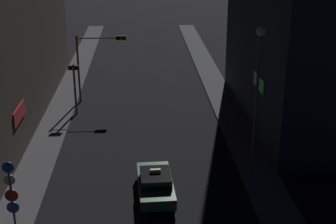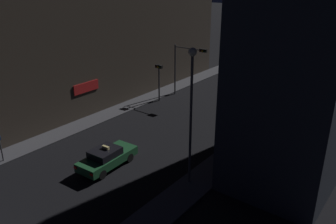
{
  "view_description": "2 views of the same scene",
  "coord_description": "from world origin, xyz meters",
  "px_view_note": "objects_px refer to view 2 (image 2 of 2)",
  "views": [
    {
      "loc": [
        -0.18,
        -12.49,
        13.47
      ],
      "look_at": [
        1.46,
        16.3,
        2.71
      ],
      "focal_mm": 52.59,
      "sensor_mm": 36.0,
      "label": 1
    },
    {
      "loc": [
        16.57,
        -3.37,
        12.44
      ],
      "look_at": [
        1.09,
        16.85,
        2.32
      ],
      "focal_mm": 36.89,
      "sensor_mm": 36.0,
      "label": 2
    }
  ],
  "objects_px": {
    "traffic_light_overhead": "(186,61)",
    "traffic_light_left_kerb": "(159,75)",
    "taxi": "(107,157)",
    "street_lamp_near_block": "(191,98)"
  },
  "relations": [
    {
      "from": "taxi",
      "to": "street_lamp_near_block",
      "type": "height_order",
      "value": "street_lamp_near_block"
    },
    {
      "from": "taxi",
      "to": "traffic_light_left_kerb",
      "type": "bearing_deg",
      "value": 113.99
    },
    {
      "from": "taxi",
      "to": "traffic_light_overhead",
      "type": "xyz_separation_m",
      "value": [
        -4.25,
        15.65,
        3.27
      ]
    },
    {
      "from": "traffic_light_overhead",
      "to": "traffic_light_left_kerb",
      "type": "distance_m",
      "value": 3.39
    },
    {
      "from": "traffic_light_overhead",
      "to": "street_lamp_near_block",
      "type": "xyz_separation_m",
      "value": [
        9.87,
        -13.8,
        1.74
      ]
    },
    {
      "from": "taxi",
      "to": "traffic_light_overhead",
      "type": "bearing_deg",
      "value": 105.2
    },
    {
      "from": "street_lamp_near_block",
      "to": "taxi",
      "type": "bearing_deg",
      "value": -161.78
    },
    {
      "from": "taxi",
      "to": "traffic_light_overhead",
      "type": "height_order",
      "value": "traffic_light_overhead"
    },
    {
      "from": "street_lamp_near_block",
      "to": "traffic_light_overhead",
      "type": "bearing_deg",
      "value": 125.57
    },
    {
      "from": "traffic_light_overhead",
      "to": "traffic_light_left_kerb",
      "type": "bearing_deg",
      "value": -117.32
    }
  ]
}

